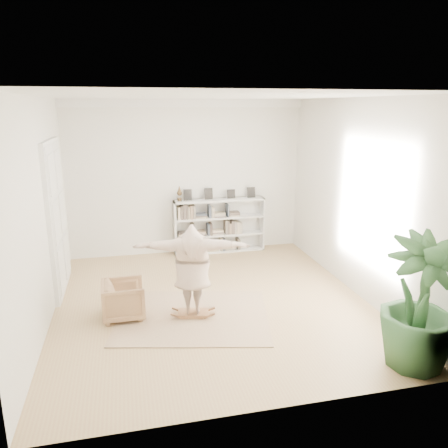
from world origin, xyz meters
name	(u,v)px	position (x,y,z in m)	size (l,w,h in m)	color
floor	(212,302)	(0.00, 0.00, 0.00)	(6.00, 6.00, 0.00)	#A58155
room_shell	(185,103)	(0.00, 2.94, 3.51)	(6.00, 6.00, 6.00)	silver
doors	(57,219)	(-2.70, 1.30, 1.40)	(0.09, 1.78, 2.92)	white
bookshelf	(219,226)	(0.74, 2.82, 0.64)	(2.20, 0.35, 1.64)	silver
armchair	(124,300)	(-1.55, -0.23, 0.32)	(0.68, 0.70, 0.63)	tan
rug	(193,316)	(-0.43, -0.48, 0.01)	(2.50, 2.00, 0.02)	tan
rocker_board	(193,313)	(-0.43, -0.48, 0.07)	(0.56, 0.41, 0.11)	brown
person	(192,267)	(-0.43, -0.48, 0.89)	(1.88, 0.51, 1.53)	tan
houseplant	(420,303)	(2.30, -2.55, 0.92)	(1.03, 1.03, 1.85)	#254924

